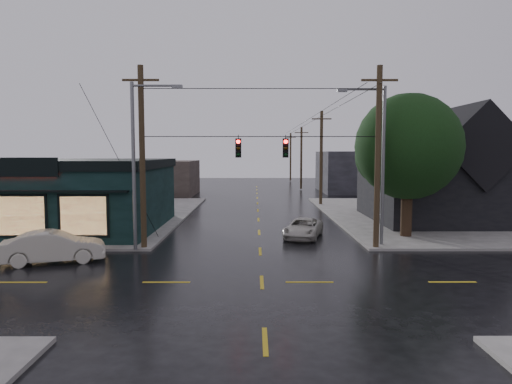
{
  "coord_description": "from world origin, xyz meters",
  "views": [
    {
      "loc": [
        -0.3,
        -18.69,
        5.4
      ],
      "look_at": [
        -0.23,
        5.17,
        3.35
      ],
      "focal_mm": 32.0,
      "sensor_mm": 36.0,
      "label": 1
    }
  ],
  "objects_px": {
    "corner_tree": "(408,147)",
    "utility_pole_nw": "(144,250)",
    "sedan_cream": "(54,247)",
    "suv_silver": "(303,228)",
    "utility_pole_ne": "(376,249)"
  },
  "relations": [
    {
      "from": "corner_tree",
      "to": "utility_pole_nw",
      "type": "distance_m",
      "value": 17.17
    },
    {
      "from": "utility_pole_nw",
      "to": "sedan_cream",
      "type": "bearing_deg",
      "value": -140.5
    },
    {
      "from": "corner_tree",
      "to": "utility_pole_nw",
      "type": "relative_size",
      "value": 0.88
    },
    {
      "from": "utility_pole_nw",
      "to": "suv_silver",
      "type": "xyz_separation_m",
      "value": [
        9.3,
        3.56,
        0.61
      ]
    },
    {
      "from": "utility_pole_nw",
      "to": "utility_pole_ne",
      "type": "height_order",
      "value": "same"
    },
    {
      "from": "utility_pole_nw",
      "to": "sedan_cream",
      "type": "height_order",
      "value": "utility_pole_nw"
    },
    {
      "from": "corner_tree",
      "to": "utility_pole_ne",
      "type": "distance_m",
      "value": 7.26
    },
    {
      "from": "corner_tree",
      "to": "suv_silver",
      "type": "relative_size",
      "value": 2.03
    },
    {
      "from": "suv_silver",
      "to": "sedan_cream",
      "type": "bearing_deg",
      "value": -137.13
    },
    {
      "from": "suv_silver",
      "to": "corner_tree",
      "type": "bearing_deg",
      "value": 14.54
    },
    {
      "from": "utility_pole_nw",
      "to": "suv_silver",
      "type": "distance_m",
      "value": 9.98
    },
    {
      "from": "utility_pole_nw",
      "to": "suv_silver",
      "type": "height_order",
      "value": "utility_pole_nw"
    },
    {
      "from": "corner_tree",
      "to": "utility_pole_nw",
      "type": "height_order",
      "value": "corner_tree"
    },
    {
      "from": "utility_pole_ne",
      "to": "corner_tree",
      "type": "bearing_deg",
      "value": 50.46
    },
    {
      "from": "utility_pole_nw",
      "to": "corner_tree",
      "type": "bearing_deg",
      "value": 12.14
    }
  ]
}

